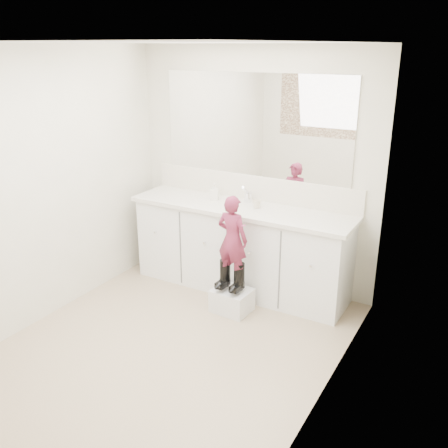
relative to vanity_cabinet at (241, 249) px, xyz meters
The scene contains 17 objects.
floor 1.30m from the vanity_cabinet, 90.00° to the right, with size 3.00×3.00×0.00m, color #8B7C5B.
ceiling 2.32m from the vanity_cabinet, 90.00° to the right, with size 3.00×3.00×0.00m, color white.
wall_back 0.82m from the vanity_cabinet, 90.00° to the left, with size 2.60×2.60×0.00m, color beige.
wall_left 1.95m from the vanity_cabinet, 136.70° to the right, with size 3.00×3.00×0.00m, color beige.
wall_right 1.95m from the vanity_cabinet, 43.30° to the right, with size 3.00×3.00×0.00m, color beige.
vanity_cabinet is the anchor object (origin of this frame).
countertop 0.45m from the vanity_cabinet, 90.00° to the right, with size 2.28×0.58×0.04m, color beige.
backsplash 0.64m from the vanity_cabinet, 90.00° to the left, with size 2.28×0.03×0.25m, color beige.
mirror 1.24m from the vanity_cabinet, 90.00° to the left, with size 2.00×0.02×1.00m, color white.
faucet 0.54m from the vanity_cabinet, 90.00° to the left, with size 0.08×0.08×0.10m, color silver.
cup 0.53m from the vanity_cabinet, ahead, with size 0.09×0.09×0.08m, color beige.
soap_bottle 0.65m from the vanity_cabinet, behind, with size 0.08×0.08×0.17m, color silver.
step_stool 0.59m from the vanity_cabinet, 71.29° to the right, with size 0.34×0.29×0.22m, color silver.
boot_left 0.49m from the vanity_cabinet, 79.76° to the right, with size 0.11×0.19×0.29m, color black, non-canonical shape.
boot_right 0.53m from the vanity_cabinet, 63.60° to the right, with size 0.11×0.19×0.29m, color black, non-canonical shape.
toddler 0.59m from the vanity_cabinet, 71.29° to the right, with size 0.30×0.20×0.82m, color #A83361.
toothbrush 0.70m from the vanity_cabinet, 64.61° to the right, with size 0.01×0.01×0.14m, color #DC5598.
Camera 1 is at (2.16, -2.93, 2.38)m, focal length 40.00 mm.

